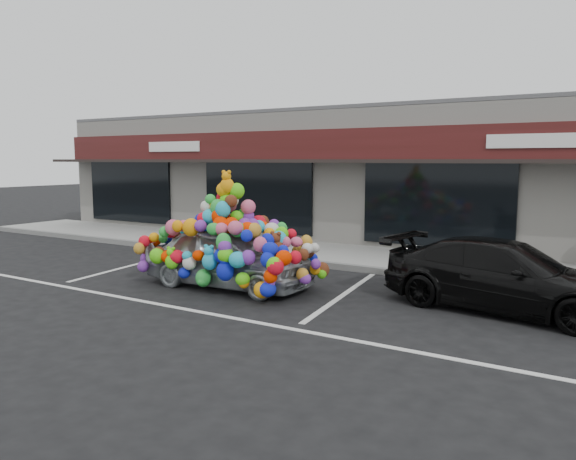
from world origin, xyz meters
The scene contains 9 objects.
ground centered at (0.00, 0.00, 0.00)m, with size 90.00×90.00×0.00m, color black.
shop_building centered at (0.00, 8.44, 2.16)m, with size 24.00×7.20×4.31m.
sidewalk centered at (0.00, 4.00, 0.07)m, with size 26.00×3.00×0.15m, color gray.
kerb centered at (0.00, 2.50, 0.07)m, with size 26.00×0.18×0.16m, color slate.
parking_stripe_left centered at (-3.20, 0.20, 0.00)m, with size 0.12×4.40×0.01m, color silver.
parking_stripe_mid centered at (2.80, 0.20, 0.00)m, with size 0.12×4.40×0.01m, color silver.
lane_line centered at (2.00, -2.30, 0.00)m, with size 14.00×0.12×0.01m, color silver.
toy_car centered at (0.40, -0.45, 0.80)m, with size 2.76×4.09×2.35m.
black_sedan centered at (5.76, 0.66, 0.63)m, with size 4.34×1.77×1.26m, color black.
Camera 1 is at (7.65, -9.71, 2.69)m, focal length 35.00 mm.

